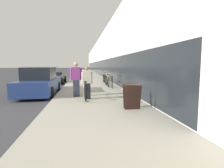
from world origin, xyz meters
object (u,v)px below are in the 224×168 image
Objects in this scene: person_bystander at (76,79)px; parked_sedan_curbside at (40,82)px; cruiser_bike_nearest at (107,81)px; cruiser_bike_middle at (104,78)px; tandem_bicycle at (85,90)px; person_rider at (87,83)px; vintage_roadster_curbside at (56,79)px; bike_rack_hoop at (112,81)px; sandwich_board_sign at (132,97)px.

parked_sedan_curbside is at bearing 140.45° from person_bystander.
person_bystander reaches higher than cruiser_bike_nearest.
tandem_bicycle is at bearing -104.76° from cruiser_bike_middle.
vintage_roadster_curbside is at bearing 107.01° from person_rider.
vintage_roadster_curbside is (-2.72, 8.89, -0.46)m from person_rider.
person_bystander is (-0.53, 0.81, 0.10)m from person_rider.
tandem_bicycle is 0.84m from person_bystander.
parked_sedan_curbside is 1.18× the size of vintage_roadster_curbside.
tandem_bicycle is at bearing -48.88° from person_bystander.
person_rider is 4.12m from bike_rack_hoop.
person_bystander is 8.39m from vintage_roadster_curbside.
cruiser_bike_middle is at bearing 76.54° from person_rider.
cruiser_bike_middle is at bearing 46.22° from parked_sedan_curbside.
cruiser_bike_nearest is at bearing 99.65° from bike_rack_hoop.
cruiser_bike_nearest is 4.80m from parked_sedan_curbside.
vintage_roadster_curbside reaches higher than tandem_bicycle.
person_bystander is 2.07× the size of bike_rack_hoop.
parked_sedan_curbside is at bearing 131.73° from sandwich_board_sign.
person_rider is at bearing -44.01° from parked_sedan_curbside.
person_bystander reaches higher than bike_rack_hoop.
parked_sedan_curbside reaches higher than vintage_roadster_curbside.
cruiser_bike_nearest is (1.71, 4.40, 0.03)m from tandem_bicycle.
bike_rack_hoop is 1.04m from cruiser_bike_nearest.
sandwich_board_sign reaches higher than bike_rack_hoop.
bike_rack_hoop is at bearing -49.00° from vintage_roadster_curbside.
sandwich_board_sign is 11.82m from vintage_roadster_curbside.
cruiser_bike_middle is at bearing 91.24° from bike_rack_hoop.
tandem_bicycle is 3.88m from bike_rack_hoop.
bike_rack_hoop is (1.88, 3.39, 0.14)m from tandem_bicycle.
person_bystander is at bearing -128.75° from bike_rack_hoop.
cruiser_bike_nearest reaches higher than vintage_roadster_curbside.
person_rider is at bearing -72.99° from vintage_roadster_curbside.
bike_rack_hoop is 5.85m from sandwich_board_sign.
cruiser_bike_middle is at bearing 75.24° from tandem_bicycle.
person_rider is (0.09, -0.31, 0.41)m from tandem_bicycle.
vintage_roadster_curbside is at bearing 131.00° from bike_rack_hoop.
cruiser_bike_nearest is 6.86m from sandwich_board_sign.
sandwich_board_sign is 6.34m from parked_sedan_curbside.
vintage_roadster_curbside is at bearing 136.11° from cruiser_bike_nearest.
cruiser_bike_middle is 0.38× the size of parked_sedan_curbside.
person_rider is 0.39× the size of vintage_roadster_curbside.
vintage_roadster_curbside is (-4.34, 4.17, -0.08)m from cruiser_bike_nearest.
person_rider is 0.88× the size of person_bystander.
parked_sedan_curbside is (-4.39, -4.58, 0.19)m from cruiser_bike_middle.
sandwich_board_sign is (-0.25, -5.84, -0.06)m from bike_rack_hoop.
tandem_bicycle is 2.95m from sandwich_board_sign.
cruiser_bike_middle reaches higher than vintage_roadster_curbside.
tandem_bicycle is 3.45m from parked_sedan_curbside.
cruiser_bike_nearest is at bearing 68.79° from tandem_bicycle.
person_rider is 0.84× the size of cruiser_bike_nearest.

